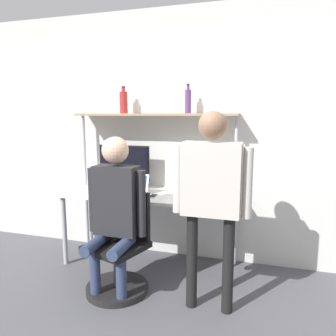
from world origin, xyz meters
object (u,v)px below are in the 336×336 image
(monitor, at_px, (124,165))
(laptop, at_px, (132,189))
(bottle_red, at_px, (124,102))
(office_chair, at_px, (120,261))
(cell_phone, at_px, (153,196))
(person_seated, at_px, (115,203))
(person_standing, at_px, (211,186))
(bottle_purple, at_px, (188,101))

(monitor, distance_m, laptop, 0.36)
(laptop, bearing_deg, bottle_red, 125.59)
(office_chair, relative_size, bottle_red, 3.14)
(cell_phone, bearing_deg, person_seated, -108.75)
(office_chair, relative_size, person_standing, 0.56)
(monitor, xyz_separation_m, laptop, (0.18, -0.23, -0.20))
(person_standing, xyz_separation_m, bottle_purple, (-0.39, 0.82, 0.69))
(laptop, xyz_separation_m, person_standing, (0.92, -0.56, 0.20))
(office_chair, bearing_deg, bottle_purple, 60.06)
(person_seated, bearing_deg, cell_phone, 71.25)
(cell_phone, bearing_deg, laptop, 172.83)
(person_seated, distance_m, bottle_purple, 1.29)
(monitor, height_order, person_standing, person_standing)
(person_standing, bearing_deg, office_chair, 175.64)
(person_seated, relative_size, person_standing, 0.87)
(bottle_red, bearing_deg, cell_phone, -34.04)
(monitor, height_order, bottle_red, bottle_red)
(office_chair, xyz_separation_m, person_seated, (-0.01, -0.04, 0.55))
(cell_phone, relative_size, person_standing, 0.09)
(monitor, xyz_separation_m, bottle_red, (-0.01, 0.03, 0.69))
(person_seated, bearing_deg, bottle_purple, 60.71)
(bottle_purple, bearing_deg, monitor, -177.30)
(laptop, relative_size, cell_phone, 2.28)
(laptop, height_order, cell_phone, laptop)
(cell_phone, xyz_separation_m, bottle_red, (-0.44, 0.29, 0.94))
(laptop, distance_m, bottle_purple, 1.07)
(monitor, xyz_separation_m, person_seated, (0.26, -0.77, -0.21))
(monitor, distance_m, bottle_purple, 0.99)
(laptop, distance_m, bottle_red, 0.95)
(monitor, relative_size, person_standing, 0.36)
(office_chair, distance_m, bottle_purple, 1.70)
(cell_phone, xyz_separation_m, bottle_purple, (0.28, 0.29, 0.94))
(monitor, distance_m, person_seated, 0.84)
(monitor, xyz_separation_m, person_standing, (1.10, -0.79, -0.00))
(bottle_purple, distance_m, bottle_red, 0.71)
(bottle_red, bearing_deg, bottle_purple, 0.00)
(laptop, bearing_deg, office_chair, -80.13)
(laptop, relative_size, office_chair, 0.38)
(laptop, xyz_separation_m, person_seated, (0.07, -0.54, -0.01))
(person_seated, distance_m, bottle_red, 1.23)
(cell_phone, bearing_deg, bottle_red, 145.96)
(office_chair, height_order, bottle_purple, bottle_purple)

